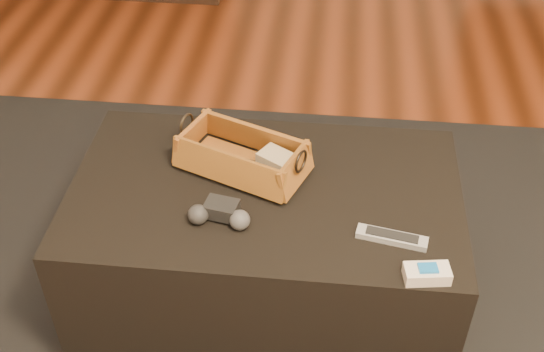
# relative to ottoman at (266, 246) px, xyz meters

# --- Properties ---
(area_rug) EXTENTS (2.60, 2.00, 0.01)m
(area_rug) POSITION_rel_ottoman_xyz_m (0.00, -0.05, -0.22)
(area_rug) COLOR black
(area_rug) RESTS_ON floor
(ottoman) EXTENTS (1.00, 0.60, 0.42)m
(ottoman) POSITION_rel_ottoman_xyz_m (0.00, 0.00, 0.00)
(ottoman) COLOR black
(ottoman) RESTS_ON area_rug
(tv_remote) EXTENTS (0.18, 0.09, 0.02)m
(tv_remote) POSITION_rel_ottoman_xyz_m (-0.09, 0.07, 0.23)
(tv_remote) COLOR black
(tv_remote) RESTS_ON wicker_basket
(cloth_bundle) EXTENTS (0.11, 0.10, 0.05)m
(cloth_bundle) POSITION_rel_ottoman_xyz_m (0.02, 0.06, 0.25)
(cloth_bundle) COLOR tan
(cloth_bundle) RESTS_ON wicker_basket
(wicker_basket) EXTENTS (0.38, 0.29, 0.12)m
(wicker_basket) POSITION_rel_ottoman_xyz_m (-0.07, 0.07, 0.25)
(wicker_basket) COLOR #B26D28
(wicker_basket) RESTS_ON ottoman
(game_controller) EXTENTS (0.16, 0.09, 0.05)m
(game_controller) POSITION_rel_ottoman_xyz_m (-0.09, -0.13, 0.23)
(game_controller) COLOR black
(game_controller) RESTS_ON ottoman
(silver_remote) EXTENTS (0.17, 0.07, 0.02)m
(silver_remote) POSITION_rel_ottoman_xyz_m (0.32, -0.15, 0.22)
(silver_remote) COLOR #ABACB3
(silver_remote) RESTS_ON ottoman
(cream_gadget) EXTENTS (0.11, 0.06, 0.04)m
(cream_gadget) POSITION_rel_ottoman_xyz_m (0.39, -0.26, 0.23)
(cream_gadget) COLOR silver
(cream_gadget) RESTS_ON ottoman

